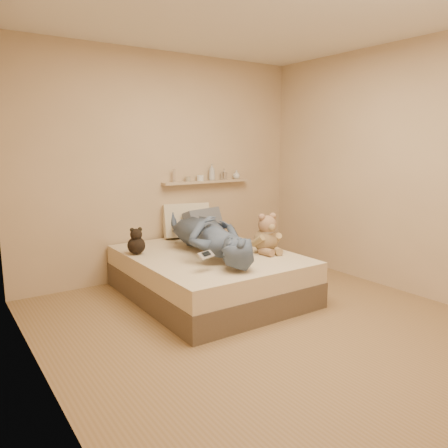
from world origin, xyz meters
TOP-DOWN VIEW (x-y plane):
  - room at (0.00, 0.00)m, footprint 3.80×3.80m
  - bed at (0.00, 0.93)m, footprint 1.50×1.90m
  - game_console at (-0.36, 0.41)m, footprint 0.18×0.11m
  - teddy_bear at (0.50, 0.61)m, footprint 0.34×0.34m
  - dark_plush at (-0.63, 1.31)m, footprint 0.18×0.18m
  - pillow_cream at (0.21, 1.76)m, footprint 0.60×0.40m
  - pillow_grey at (0.37, 1.62)m, footprint 0.54×0.36m
  - person at (-0.00, 0.94)m, footprint 0.93×1.77m
  - wall_shelf at (0.55, 1.84)m, footprint 1.20×0.12m
  - shelf_bottles at (0.68, 1.84)m, footprint 0.98×0.10m

SIDE VIEW (x-z plane):
  - bed at x=0.00m, z-range 0.00..0.45m
  - dark_plush at x=-0.63m, z-range 0.43..0.71m
  - game_console at x=-0.36m, z-range 0.57..0.63m
  - pillow_grey at x=0.37m, z-range 0.44..0.80m
  - teddy_bear at x=0.50m, z-range 0.41..0.83m
  - pillow_cream at x=0.21m, z-range 0.44..0.86m
  - person at x=0.00m, z-range 0.45..0.85m
  - wall_shelf at x=0.55m, z-range 1.09..1.11m
  - shelf_bottles at x=0.68m, z-range 1.08..1.29m
  - room at x=0.00m, z-range -0.60..3.20m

